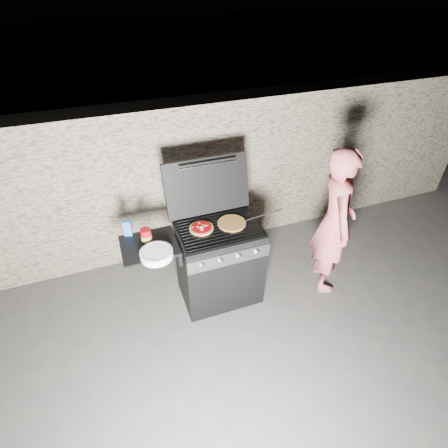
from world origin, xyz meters
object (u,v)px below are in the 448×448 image
object	(u,v)px
sauce_jar	(146,236)
person	(334,222)
pizza_topped	(201,228)
gas_grill	(196,269)

from	to	relation	value
sauce_jar	person	xyz separation A→B (m)	(1.85, -0.23, -0.16)
pizza_topped	sauce_jar	distance (m)	0.52
gas_grill	pizza_topped	distance (m)	0.48
gas_grill	sauce_jar	bearing A→B (deg)	174.98
gas_grill	pizza_topped	world-z (taller)	pizza_topped
gas_grill	person	world-z (taller)	person
sauce_jar	person	size ratio (longest dim) A/B	0.09
gas_grill	pizza_topped	size ratio (longest dim) A/B	5.86
pizza_topped	person	world-z (taller)	person
person	gas_grill	bearing A→B (deg)	101.39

